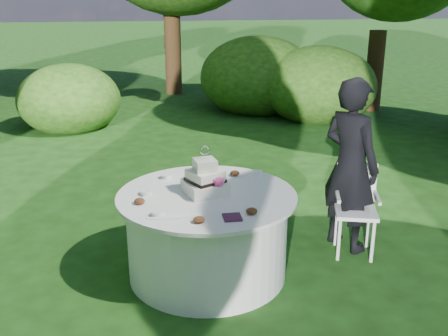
{
  "coord_description": "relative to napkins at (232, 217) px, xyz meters",
  "views": [
    {
      "loc": [
        -0.49,
        -4.17,
        2.44
      ],
      "look_at": [
        0.15,
        0.0,
        1.0
      ],
      "focal_mm": 42.0,
      "sensor_mm": 36.0,
      "label": 1
    }
  ],
  "objects": [
    {
      "name": "cake",
      "position": [
        -0.14,
        0.56,
        0.1
      ],
      "size": [
        0.41,
        0.41,
        0.43
      ],
      "color": "silver",
      "rests_on": "table"
    },
    {
      "name": "votives",
      "position": [
        -0.32,
        0.67,
        0.01
      ],
      "size": [
        1.15,
        0.95,
        0.04
      ],
      "color": "white",
      "rests_on": "table"
    },
    {
      "name": "feather_plume",
      "position": [
        -0.42,
        0.09,
        -0.0
      ],
      "size": [
        0.48,
        0.07,
        0.01
      ],
      "primitive_type": "ellipsoid",
      "color": "white",
      "rests_on": "table"
    },
    {
      "name": "napkins",
      "position": [
        0.0,
        0.0,
        0.0
      ],
      "size": [
        0.14,
        0.14,
        0.02
      ],
      "primitive_type": "cube",
      "color": "#461E36",
      "rests_on": "table"
    },
    {
      "name": "guest",
      "position": [
        1.29,
        0.86,
        0.07
      ],
      "size": [
        0.65,
        0.74,
        1.7
      ],
      "primitive_type": "imported",
      "rotation": [
        0.0,
        0.0,
        2.07
      ],
      "color": "black",
      "rests_on": "ground"
    },
    {
      "name": "petal_cups",
      "position": [
        -0.15,
        0.35,
        0.02
      ],
      "size": [
        0.98,
        1.09,
        0.05
      ],
      "color": "#562D16",
      "rests_on": "table"
    },
    {
      "name": "ground",
      "position": [
        -0.13,
        0.53,
        -0.78
      ],
      "size": [
        80.0,
        80.0,
        0.0
      ],
      "primitive_type": "plane",
      "color": "#17340E",
      "rests_on": "ground"
    },
    {
      "name": "chair",
      "position": [
        1.33,
        0.76,
        -0.26
      ],
      "size": [
        0.48,
        0.47,
        0.87
      ],
      "color": "white",
      "rests_on": "ground"
    },
    {
      "name": "table",
      "position": [
        -0.13,
        0.53,
        -0.39
      ],
      "size": [
        1.56,
        1.56,
        0.77
      ],
      "color": "white",
      "rests_on": "ground"
    }
  ]
}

